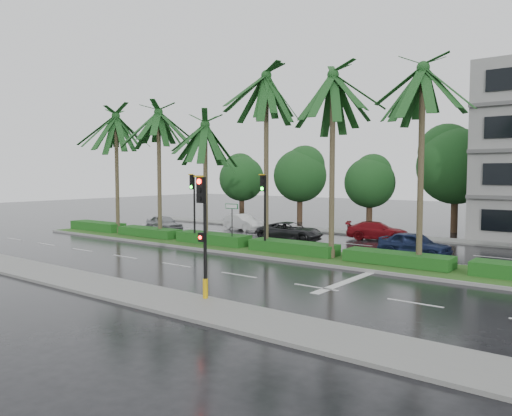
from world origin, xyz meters
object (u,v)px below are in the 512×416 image
Objects in this scene: signal_near at (203,232)px; signal_median_left at (193,198)px; car_silver at (164,223)px; car_darkgrey at (290,231)px; car_white at (243,222)px; car_red at (377,231)px; car_blue at (415,244)px; street_sign at (232,214)px.

signal_near is 1.00× the size of signal_median_left.
signal_near is 1.20× the size of car_silver.
signal_median_left is at bearing -111.23° from car_silver.
car_darkgrey is at bearing -73.86° from car_silver.
signal_near is at bearing -166.51° from car_darkgrey.
car_white reaches higher than car_red.
car_darkgrey is 6.02m from car_red.
signal_near reaches higher than car_red.
car_blue is (12.50, 4.42, -2.33)m from signal_median_left.
signal_median_left is at bearing 139.33° from car_darkgrey.
street_sign is 0.58× the size of car_darkgrey.
car_silver reaches higher than car_red.
street_sign is 10.90m from car_red.
car_silver is at bearing 158.26° from street_sign.
street_sign is 0.71× the size of car_silver.
car_white is (-6.00, 8.50, -1.49)m from street_sign.
car_darkgrey is (3.50, 5.75, -2.38)m from signal_median_left.
signal_near reaches higher than car_white.
street_sign is 5.79m from car_darkgrey.
car_red is at bearing 62.42° from street_sign.
car_silver is 0.86× the size of car_red.
car_darkgrey is (0.50, 5.57, -1.50)m from street_sign.
car_blue is at bearing 24.02° from street_sign.
signal_median_left is 1.11× the size of car_blue.
signal_near is 0.97× the size of car_darkgrey.
car_red is (8.00, 9.75, -2.38)m from signal_median_left.
signal_median_left is 1.03× the size of car_red.
car_silver is 6.23m from car_white.
signal_median_left reaches higher than car_blue.
car_silver is at bearing 149.78° from signal_median_left.
signal_near is at bearing -44.09° from signal_median_left.
car_blue is at bearing -90.97° from car_white.
car_white is at bearing 80.05° from car_blue.
car_white is 0.97× the size of car_blue.
car_red is at bearing 45.57° from car_blue.
signal_near is 1.03× the size of car_red.
street_sign is 10.50m from car_blue.
signal_median_left is 1.20× the size of car_silver.
signal_median_left is (-10.00, 9.69, 0.49)m from signal_near.
car_darkgrey is at bearing -99.87° from car_white.
signal_near is 1.14× the size of car_white.
signal_median_left is 12.84m from car_red.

